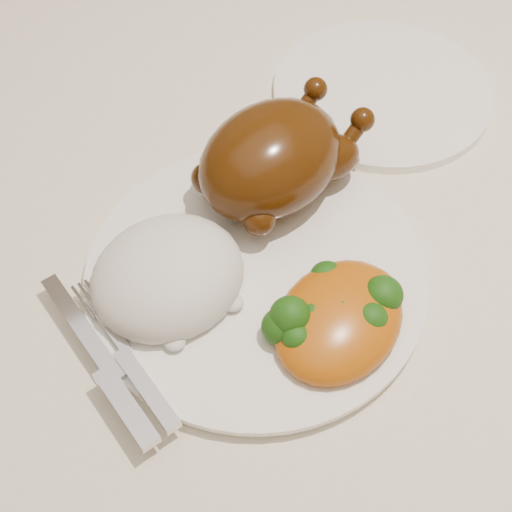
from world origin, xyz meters
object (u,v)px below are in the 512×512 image
dining_table (228,272)px  side_plate (382,91)px  roast_chicken (274,157)px  dinner_plate (256,275)px

dining_table → side_plate: size_ratio=7.30×
roast_chicken → side_plate: bearing=6.6°
side_plate → roast_chicken: (-0.17, -0.06, 0.05)m
dinner_plate → side_plate: dinner_plate is taller
roast_chicken → dinner_plate: bearing=-144.3°
dining_table → side_plate: side_plate is taller
side_plate → roast_chicken: 0.18m
roast_chicken → dining_table: bearing=147.1°
dining_table → roast_chicken: (0.04, -0.02, 0.16)m
dinner_plate → roast_chicken: (0.06, 0.07, 0.05)m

